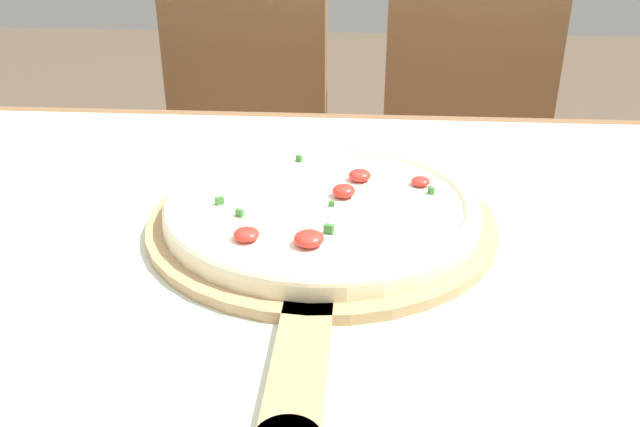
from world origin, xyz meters
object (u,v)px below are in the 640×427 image
pizza (322,206)px  pizza_peel (321,228)px  chair_left (239,166)px  chair_right (462,172)px

pizza → pizza_peel: bearing=-90.4°
pizza → chair_left: size_ratio=0.39×
pizza → chair_left: (-0.24, 0.75, -0.26)m
pizza_peel → chair_left: chair_left is taller
chair_left → chair_right: 0.51m
pizza → chair_right: bearing=70.4°
chair_left → chair_right: (0.51, -0.00, 0.00)m
pizza_peel → chair_right: 0.85m
chair_left → pizza: bearing=-67.0°
pizza_peel → chair_right: chair_right is taller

